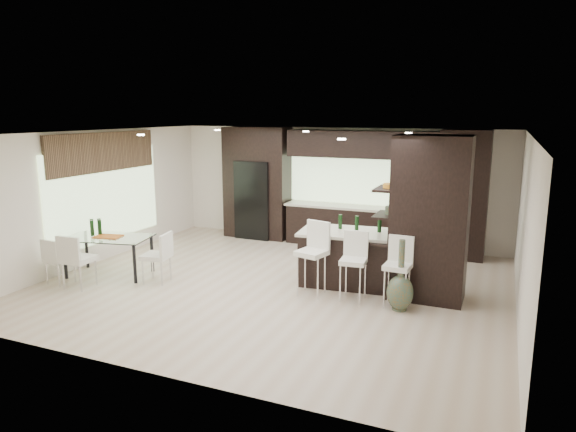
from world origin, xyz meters
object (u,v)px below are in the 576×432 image
at_px(stool_right, 397,279).
at_px(bench, 361,262).
at_px(chair_near, 79,263).
at_px(chair_end, 156,260).
at_px(stool_mid, 353,273).
at_px(chair_far, 60,262).
at_px(dining_table, 109,256).
at_px(kitchen_island, 366,259).
at_px(stool_left, 311,266).
at_px(floor_vase, 401,275).

relative_size(stool_right, bench, 0.68).
relative_size(chair_near, chair_end, 1.05).
distance_m(stool_mid, bench, 1.37).
distance_m(chair_far, chair_end, 1.73).
bearing_deg(chair_far, dining_table, 62.71).
height_order(bench, chair_end, chair_end).
xyz_separation_m(kitchen_island, chair_end, (-3.54, -1.31, -0.06)).
bearing_deg(chair_end, stool_left, -90.42).
bearing_deg(stool_right, floor_vase, -55.34).
bearing_deg(kitchen_island, chair_end, -165.57).
bearing_deg(dining_table, stool_right, -6.90).
bearing_deg(chair_near, stool_mid, 12.93).
bearing_deg(chair_end, bench, -71.20).
distance_m(bench, chair_near, 5.12).
bearing_deg(stool_left, kitchen_island, 63.54).
xyz_separation_m(stool_right, dining_table, (-5.35, -0.51, -0.08)).
bearing_deg(kitchen_island, chair_near, -161.81).
bearing_deg(dining_table, bench, 10.34).
bearing_deg(bench, dining_table, -163.11).
bearing_deg(chair_near, stool_left, 15.32).
relative_size(kitchen_island, chair_near, 2.61).
bearing_deg(dining_table, chair_near, -102.34).
relative_size(bench, chair_near, 1.50).
distance_m(stool_right, dining_table, 5.37).
relative_size(dining_table, chair_end, 1.81).
height_order(dining_table, chair_near, chair_near).
bearing_deg(stool_right, kitchen_island, 135.00).
bearing_deg(stool_mid, dining_table, -178.39).
distance_m(stool_right, chair_near, 5.49).
bearing_deg(kitchen_island, bench, 106.96).
bearing_deg(chair_near, dining_table, 87.62).
bearing_deg(stool_mid, bench, 94.82).
xyz_separation_m(stool_left, bench, (0.50, 1.35, -0.25)).
bearing_deg(chair_far, stool_left, 21.85).
relative_size(kitchen_island, bench, 1.75).
xyz_separation_m(kitchen_island, stool_right, (0.72, -0.81, -0.03)).
xyz_separation_m(bench, chair_far, (-4.89, -2.57, 0.13)).
distance_m(stool_right, chair_end, 4.29).
xyz_separation_m(stool_mid, chair_near, (-4.63, -1.27, -0.01)).
distance_m(kitchen_island, chair_near, 5.07).
relative_size(floor_vase, chair_far, 1.46).
height_order(stool_mid, chair_end, stool_mid).
height_order(kitchen_island, floor_vase, floor_vase).
bearing_deg(floor_vase, chair_end, -174.99).
bearing_deg(chair_far, chair_near, 2.63).
bearing_deg(chair_far, stool_mid, 19.97).
bearing_deg(kitchen_island, floor_vase, -55.44).
bearing_deg(stool_left, dining_table, -158.33).
xyz_separation_m(floor_vase, dining_table, (-5.42, -0.38, -0.20)).
bearing_deg(floor_vase, kitchen_island, 130.51).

